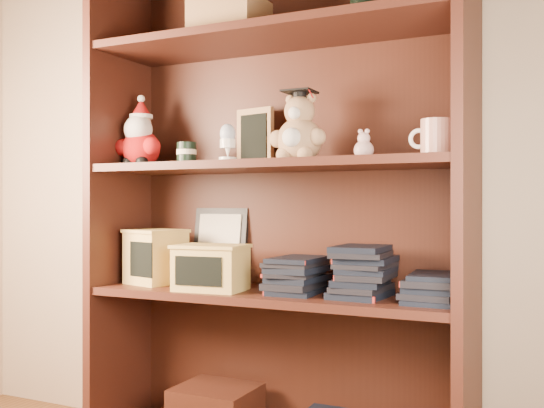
{
  "coord_description": "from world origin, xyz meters",
  "views": [
    {
      "loc": [
        0.73,
        -0.47,
        0.82
      ],
      "look_at": [
        -0.12,
        1.3,
        0.82
      ],
      "focal_mm": 42.0,
      "sensor_mm": 36.0,
      "label": 1
    }
  ],
  "objects_px": {
    "grad_teddy_bear": "(299,133)",
    "treats_box": "(156,256)",
    "bookcase": "(278,217)",
    "teacher_mug": "(435,138)"
  },
  "relations": [
    {
      "from": "grad_teddy_bear",
      "to": "treats_box",
      "type": "relative_size",
      "value": 1.06
    },
    {
      "from": "bookcase",
      "to": "treats_box",
      "type": "height_order",
      "value": "bookcase"
    },
    {
      "from": "bookcase",
      "to": "grad_teddy_bear",
      "type": "bearing_deg",
      "value": -30.97
    },
    {
      "from": "grad_teddy_bear",
      "to": "treats_box",
      "type": "bearing_deg",
      "value": 179.37
    },
    {
      "from": "teacher_mug",
      "to": "grad_teddy_bear",
      "type": "bearing_deg",
      "value": -179.06
    },
    {
      "from": "bookcase",
      "to": "teacher_mug",
      "type": "relative_size",
      "value": 13.63
    },
    {
      "from": "bookcase",
      "to": "teacher_mug",
      "type": "height_order",
      "value": "bookcase"
    },
    {
      "from": "teacher_mug",
      "to": "treats_box",
      "type": "distance_m",
      "value": 1.0
    },
    {
      "from": "grad_teddy_bear",
      "to": "treats_box",
      "type": "height_order",
      "value": "grad_teddy_bear"
    },
    {
      "from": "teacher_mug",
      "to": "treats_box",
      "type": "bearing_deg",
      "value": -179.95
    }
  ]
}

